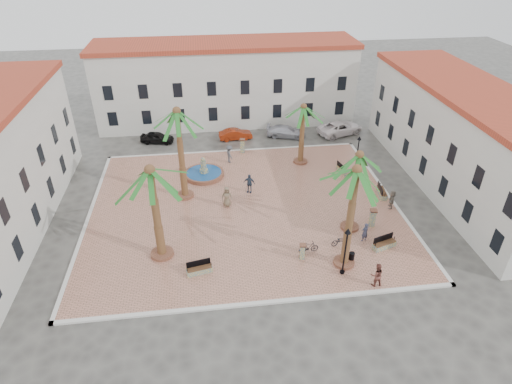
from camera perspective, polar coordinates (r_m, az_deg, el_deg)
ground at (r=36.78m, az=-1.55°, el=-2.22°), size 120.00×120.00×0.00m
plaza at (r=36.74m, az=-1.55°, el=-2.12°), size 26.00×22.00×0.15m
kerb_n at (r=46.23m, az=-2.98°, el=5.49°), size 26.30×0.30×0.16m
kerb_s at (r=28.36m, az=0.86°, el=-14.57°), size 26.30×0.30×0.16m
kerb_e at (r=39.93m, az=17.34°, el=-0.69°), size 0.30×22.30×0.16m
kerb_w at (r=37.99m, az=-21.48°, el=-3.37°), size 0.30×22.30×0.16m
building_north at (r=52.82m, az=-3.97°, el=14.39°), size 30.40×7.40×9.50m
building_east at (r=42.75m, az=25.95°, el=6.46°), size 7.40×26.40×9.00m
fountain at (r=41.47m, az=-6.95°, el=2.50°), size 3.82×3.82×1.97m
palm_nw at (r=35.40m, az=-10.41°, el=9.29°), size 5.04×5.04×8.38m
palm_sw at (r=28.89m, az=-13.77°, el=1.37°), size 5.41×5.41×7.50m
palm_s at (r=27.67m, az=13.11°, el=1.43°), size 4.88×4.88×8.01m
palm_e at (r=32.08m, az=13.50°, el=3.64°), size 4.73×4.73×6.85m
palm_ne at (r=41.79m, az=6.32°, el=10.32°), size 4.61×4.61×6.27m
bench_s at (r=30.36m, az=-7.56°, el=-10.21°), size 1.87×0.90×0.95m
bench_se at (r=33.58m, az=16.72°, el=-6.70°), size 1.96×1.13×0.99m
bench_e at (r=39.76m, az=16.43°, el=-0.06°), size 0.84×1.95×1.00m
bench_ne at (r=42.67m, az=11.46°, el=2.95°), size 0.85×1.80×0.91m
lamppost_s at (r=29.19m, az=11.95°, el=-6.72°), size 0.42×0.42×3.84m
lamppost_e at (r=42.36m, az=13.46°, el=5.81°), size 0.39×0.39×3.62m
bollard_se at (r=31.17m, az=6.20°, el=-7.86°), size 0.51×0.51×1.25m
bollard_n at (r=45.37m, az=-1.82°, el=6.21°), size 0.62×0.62×1.55m
bollard_e at (r=35.29m, az=15.27°, el=-3.31°), size 0.65×0.65×1.52m
litter_bin at (r=31.64m, az=12.62°, el=-8.48°), size 0.40×0.40×0.78m
cyclist_a at (r=33.53m, az=14.32°, el=-5.20°), size 0.68×0.55×1.61m
bicycle_a at (r=32.98m, az=11.25°, el=-6.28°), size 1.74×1.03×0.86m
cyclist_b at (r=29.89m, az=15.78°, el=-10.58°), size 0.87×0.68×1.78m
bicycle_b at (r=31.85m, az=7.04°, el=-7.35°), size 1.57×0.62×0.92m
pedestrian_fountain_a at (r=36.43m, az=-3.91°, el=-0.64°), size 0.91×0.60×1.86m
pedestrian_fountain_b at (r=38.29m, az=-0.91°, el=1.17°), size 1.15×0.80×1.81m
pedestrian_north at (r=43.39m, az=-3.55°, el=5.08°), size 1.00×1.35×1.86m
pedestrian_east at (r=37.98m, az=17.65°, el=-0.91°), size 1.06×1.62×1.68m
car_black at (r=49.21m, az=-13.05°, el=7.09°), size 3.87×2.18×1.24m
car_red at (r=48.84m, az=-2.75°, el=7.70°), size 3.82×1.65×1.22m
car_silver at (r=49.51m, az=4.04°, el=8.05°), size 4.78×2.98×1.29m
car_white at (r=50.99m, az=11.18°, el=8.38°), size 5.94×4.17×1.50m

